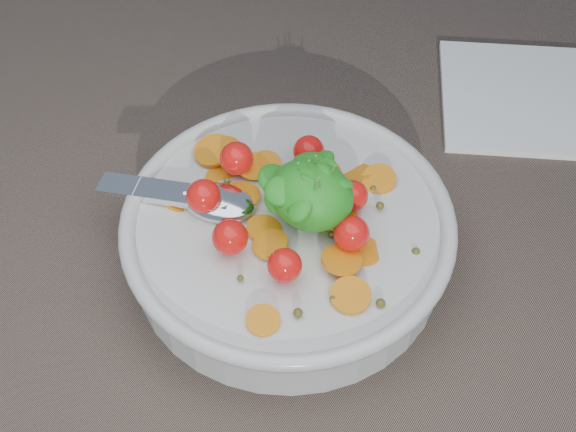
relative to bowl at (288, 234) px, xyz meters
The scene contains 3 objects.
ground 0.03m from the bowl, 41.79° to the left, with size 6.00×6.00×0.00m, color #725E52.
bowl is the anchor object (origin of this frame).
napkin 0.28m from the bowl, 70.87° to the left, with size 0.16×0.14×0.01m, color white.
Camera 1 is at (0.18, -0.32, 0.49)m, focal length 50.00 mm.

